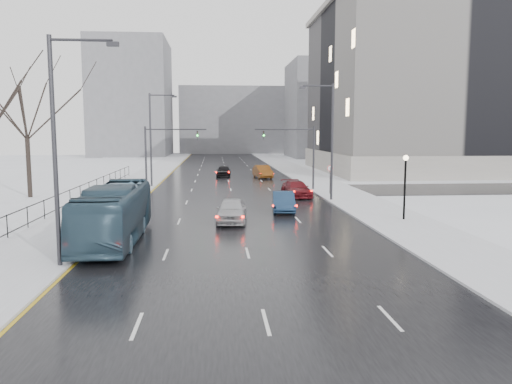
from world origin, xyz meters
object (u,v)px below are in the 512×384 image
object	(u,v)px
streetlight_l_far	(153,135)
mast_signal_left	(157,151)
sedan_right_near	(284,202)
streetlight_l_near	(60,140)
sedan_right_distant	(263,172)
mast_signal_right	(303,150)
streetlight_r_mid	(330,136)
tree_park_e	(30,198)
no_uturn_sign	(330,171)
sedan_right_far	(296,189)
sedan_center_near	(232,210)
bus	(115,213)
lamppost_r_mid	(405,178)
sedan_center_far	(223,171)

from	to	relation	value
streetlight_l_far	mast_signal_left	size ratio (longest dim) A/B	1.54
sedan_right_near	streetlight_l_near	bearing A→B (deg)	-123.58
sedan_right_distant	mast_signal_right	bearing A→B (deg)	-86.09
streetlight_r_mid	sedan_right_distant	xyz separation A→B (m)	(-3.67, 21.69, -4.76)
sedan_right_near	tree_park_e	bearing A→B (deg)	161.62
tree_park_e	streetlight_l_near	size ratio (longest dim) A/B	1.35
no_uturn_sign	sedan_right_far	distance (m)	3.85
sedan_center_near	sedan_right_near	xyz separation A→B (m)	(4.00, 4.12, -0.06)
tree_park_e	streetlight_l_far	size ratio (longest dim) A/B	1.35
streetlight_l_near	bus	xyz separation A→B (m)	(1.17, 5.20, -4.04)
sedan_right_near	streetlight_r_mid	bearing A→B (deg)	54.58
streetlight_l_near	streetlight_l_far	world-z (taller)	same
sedan_right_distant	lamppost_r_mid	bearing A→B (deg)	-86.17
sedan_center_near	sedan_center_far	bearing A→B (deg)	94.90
streetlight_l_far	sedan_right_near	size ratio (longest dim) A/B	2.20
mast_signal_left	sedan_right_far	world-z (taller)	mast_signal_left
streetlight_l_near	sedan_center_near	world-z (taller)	streetlight_l_near
lamppost_r_mid	streetlight_l_far	bearing A→B (deg)	131.06
streetlight_l_far	sedan_right_far	world-z (taller)	streetlight_l_far
no_uturn_sign	sedan_right_far	xyz separation A→B (m)	(-3.36, -1.06, -1.54)
bus	sedan_right_distant	size ratio (longest dim) A/B	2.23
no_uturn_sign	bus	xyz separation A→B (m)	(-16.20, -18.80, -0.72)
streetlight_l_far	sedan_right_far	size ratio (longest dim) A/B	2.01
mast_signal_right	mast_signal_left	distance (m)	14.65
streetlight_l_near	sedan_center_far	world-z (taller)	streetlight_l_near
lamppost_r_mid	sedan_center_near	bearing A→B (deg)	177.86
mast_signal_right	streetlight_l_far	bearing A→B (deg)	165.52
streetlight_l_far	sedan_center_near	world-z (taller)	streetlight_l_far
streetlight_l_far	sedan_right_distant	size ratio (longest dim) A/B	2.01
no_uturn_sign	sedan_right_near	bearing A→B (deg)	-121.09
tree_park_e	streetlight_r_mid	world-z (taller)	streetlight_r_mid
sedan_right_near	sedan_center_far	distance (m)	29.76
streetlight_r_mid	sedan_center_far	size ratio (longest dim) A/B	2.28
sedan_right_near	sedan_right_far	bearing A→B (deg)	79.58
streetlight_l_far	sedan_center_far	size ratio (longest dim) A/B	2.28
streetlight_l_far	sedan_right_distant	distance (m)	16.64
streetlight_l_near	sedan_right_near	world-z (taller)	streetlight_l_near
streetlight_r_mid	mast_signal_right	world-z (taller)	streetlight_r_mid
mast_signal_left	sedan_right_near	world-z (taller)	mast_signal_left
tree_park_e	sedan_center_near	size ratio (longest dim) A/B	2.86
sedan_right_distant	streetlight_r_mid	bearing A→B (deg)	-88.16
no_uturn_sign	sedan_center_near	bearing A→B (deg)	-125.56
mast_signal_right	lamppost_r_mid	bearing A→B (deg)	-78.46
streetlight_l_far	streetlight_l_near	bearing A→B (deg)	-90.00
sedan_right_near	sedan_center_far	xyz separation A→B (m)	(-4.00, 29.49, -0.00)
sedan_center_near	sedan_right_distant	size ratio (longest dim) A/B	0.95
tree_park_e	mast_signal_right	size ratio (longest dim) A/B	2.08
streetlight_l_far	mast_signal_right	size ratio (longest dim) A/B	1.54
mast_signal_left	bus	distance (m)	22.94
mast_signal_right	bus	xyz separation A→B (m)	(-14.33, -22.80, -2.52)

